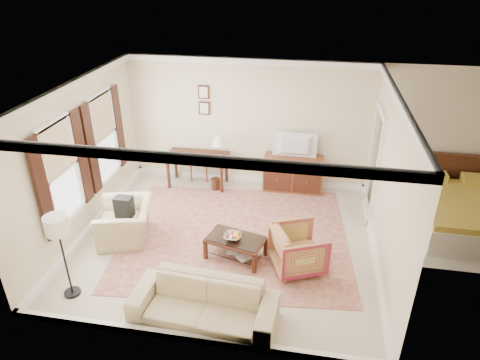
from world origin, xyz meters
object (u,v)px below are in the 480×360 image
(coffee_table, at_px, (236,243))
(striped_armchair, at_px, (298,247))
(writing_desk, at_px, (197,159))
(tv, at_px, (295,138))
(sofa, at_px, (204,298))
(sideboard, at_px, (293,174))
(club_armchair, at_px, (125,217))

(coffee_table, relative_size, striped_armchair, 1.30)
(writing_desk, bearing_deg, striped_armchair, -46.88)
(tv, height_order, sofa, tv)
(writing_desk, height_order, sideboard, sideboard)
(writing_desk, bearing_deg, coffee_table, -61.68)
(sideboard, height_order, coffee_table, sideboard)
(writing_desk, relative_size, sideboard, 1.07)
(writing_desk, distance_m, club_armchair, 2.45)
(striped_armchair, distance_m, club_armchair, 3.27)
(writing_desk, bearing_deg, tv, 3.89)
(sideboard, relative_size, club_armchair, 1.21)
(tv, distance_m, sofa, 4.43)
(sideboard, distance_m, sofa, 4.37)
(tv, xyz_separation_m, club_armchair, (-2.98, -2.47, -0.80))
(tv, distance_m, striped_armchair, 2.92)
(sideboard, xyz_separation_m, coffee_table, (-0.82, -2.71, -0.08))
(writing_desk, xyz_separation_m, striped_armchair, (2.47, -2.64, -0.23))
(club_armchair, bearing_deg, coffee_table, 69.11)
(coffee_table, distance_m, club_armchair, 2.17)
(sideboard, relative_size, sofa, 0.62)
(coffee_table, bearing_deg, tv, 73.06)
(sofa, bearing_deg, sideboard, 80.80)
(writing_desk, height_order, striped_armchair, striped_armchair)
(club_armchair, xyz_separation_m, sofa, (1.97, -1.77, -0.06))
(tv, xyz_separation_m, striped_armchair, (0.28, -2.78, -0.85))
(tv, xyz_separation_m, sofa, (-1.01, -4.23, -0.86))
(striped_armchair, height_order, sofa, striped_armchair)
(sideboard, bearing_deg, sofa, -103.30)
(writing_desk, relative_size, tv, 1.52)
(sideboard, height_order, sofa, sofa)
(coffee_table, bearing_deg, sideboard, 73.18)
(writing_desk, relative_size, sofa, 0.66)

